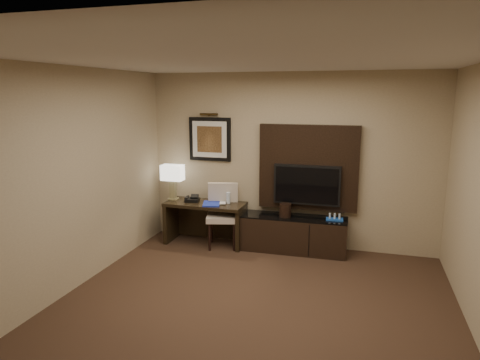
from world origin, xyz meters
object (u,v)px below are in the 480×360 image
at_px(credenza, 293,234).
at_px(water_bottle, 228,198).
at_px(tv, 307,185).
at_px(ice_bucket, 285,210).
at_px(desk_chair, 222,216).
at_px(minibar_tray, 335,217).
at_px(table_lamp, 173,183).
at_px(desk, 206,223).
at_px(desk_phone, 192,198).

distance_m(credenza, water_bottle, 1.15).
distance_m(tv, water_bottle, 1.24).
relative_size(tv, ice_bucket, 4.95).
height_order(desk_chair, minibar_tray, desk_chair).
height_order(credenza, ice_bucket, ice_bucket).
bearing_deg(tv, table_lamp, -176.37).
distance_m(desk, water_bottle, 0.57).
height_order(desk_phone, minibar_tray, desk_phone).
relative_size(credenza, table_lamp, 2.96).
bearing_deg(ice_bucket, tv, 31.57).
relative_size(tv, table_lamp, 1.86).
relative_size(desk, ice_bucket, 6.25).
distance_m(tv, desk_chair, 1.39).
relative_size(credenza, ice_bucket, 7.88).
height_order(tv, table_lamp, tv).
distance_m(credenza, tv, 0.78).
xyz_separation_m(credenza, table_lamp, (-1.99, 0.00, 0.67)).
xyz_separation_m(credenza, ice_bucket, (-0.13, -0.04, 0.37)).
bearing_deg(desk_chair, desk_phone, 156.56).
relative_size(water_bottle, minibar_tray, 0.72).
distance_m(table_lamp, desk_phone, 0.42).
relative_size(table_lamp, ice_bucket, 2.66).
distance_m(desk, desk_phone, 0.45).
height_order(water_bottle, ice_bucket, water_bottle).
relative_size(desk_chair, water_bottle, 5.54).
height_order(desk_chair, table_lamp, table_lamp).
distance_m(desk, minibar_tray, 2.03).
distance_m(desk, tv, 1.73).
relative_size(tv, water_bottle, 5.61).
xyz_separation_m(tv, desk_chair, (-1.26, -0.26, -0.53)).
distance_m(water_bottle, ice_bucket, 0.92).
bearing_deg(water_bottle, tv, 6.38).
bearing_deg(desk, minibar_tray, 2.91).
xyz_separation_m(desk_phone, water_bottle, (0.59, 0.05, 0.04)).
xyz_separation_m(table_lamp, minibar_tray, (2.59, -0.01, -0.35)).
distance_m(table_lamp, water_bottle, 0.96).
bearing_deg(ice_bucket, desk, -179.42).
relative_size(credenza, desk_phone, 7.46).
bearing_deg(minibar_tray, water_bottle, 179.76).
xyz_separation_m(desk, desk_phone, (-0.23, 0.01, 0.39)).
bearing_deg(minibar_tray, table_lamp, 179.88).
relative_size(tv, desk_phone, 4.69).
xyz_separation_m(desk, minibar_tray, (2.01, 0.05, 0.25)).
bearing_deg(credenza, desk, -179.07).
height_order(credenza, water_bottle, water_bottle).
height_order(desk, desk_chair, desk_chair).
distance_m(table_lamp, ice_bucket, 1.88).
bearing_deg(table_lamp, tv, 3.63).
height_order(table_lamp, water_bottle, table_lamp).
relative_size(desk, water_bottle, 7.08).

